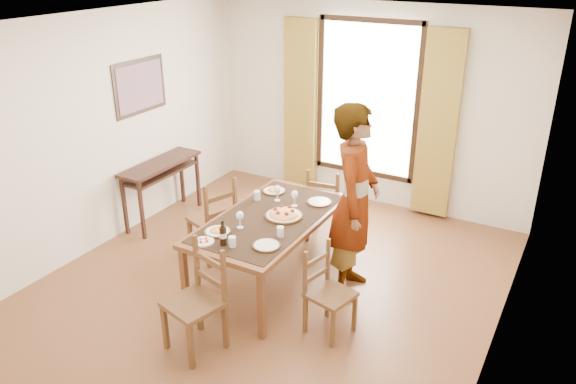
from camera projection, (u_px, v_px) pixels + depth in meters
The scene contains 22 objects.
ground at pixel (274, 281), 6.06m from camera, with size 5.00×5.00×0.00m, color #562D1B.
room_shell at pixel (279, 143), 5.54m from camera, with size 4.60×5.10×2.74m.
console_table at pixel (161, 171), 7.17m from camera, with size 0.38×1.20×0.80m.
dining_table at pixel (270, 223), 5.81m from camera, with size 1.00×1.88×0.76m.
chair_west at pixel (214, 221), 6.36m from camera, with size 0.56×0.56×0.99m.
chair_north at pixel (326, 206), 6.78m from camera, with size 0.48×0.48×0.94m.
chair_south at pixel (197, 303), 4.90m from camera, with size 0.54×0.54×1.00m.
chair_east at pixel (328, 294), 5.14m from camera, with size 0.46×0.46×0.86m.
man at pixel (354, 202), 5.55m from camera, with size 0.63×0.82×2.01m, color #95989D.
plate_sw at pixel (217, 230), 5.47m from camera, with size 0.27×0.27×0.05m, color silver, non-canonical shape.
plate_se at pixel (266, 244), 5.22m from camera, with size 0.27×0.27×0.05m, color silver, non-canonical shape.
plate_nw at pixel (274, 190), 6.37m from camera, with size 0.27×0.27×0.05m, color silver, non-canonical shape.
plate_ne at pixel (319, 201), 6.10m from camera, with size 0.27×0.27×0.05m, color silver, non-canonical shape.
pasta_platter at pixel (284, 212), 5.78m from camera, with size 0.40×0.40×0.10m, color #C56819, non-canonical shape.
caprese_plate at pixel (204, 241), 5.29m from camera, with size 0.20×0.20×0.04m, color silver, non-canonical shape.
wine_glass_a at pixel (240, 219), 5.54m from camera, with size 0.08×0.08×0.18m, color white, non-canonical shape.
wine_glass_b at pixel (295, 198), 6.00m from camera, with size 0.08×0.08×0.18m, color white, non-canonical shape.
wine_glass_c at pixel (277, 193), 6.12m from camera, with size 0.08×0.08×0.18m, color white, non-canonical shape.
tumbler_a at pixel (280, 232), 5.39m from camera, with size 0.07×0.07×0.10m, color silver.
tumbler_b at pixel (257, 195), 6.17m from camera, with size 0.07×0.07×0.10m, color silver.
tumbler_c at pixel (232, 242), 5.21m from camera, with size 0.07×0.07×0.10m, color silver.
wine_bottle at pixel (223, 233), 5.21m from camera, with size 0.07×0.07×0.25m, color black, non-canonical shape.
Camera 1 is at (2.66, -4.41, 3.33)m, focal length 35.00 mm.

